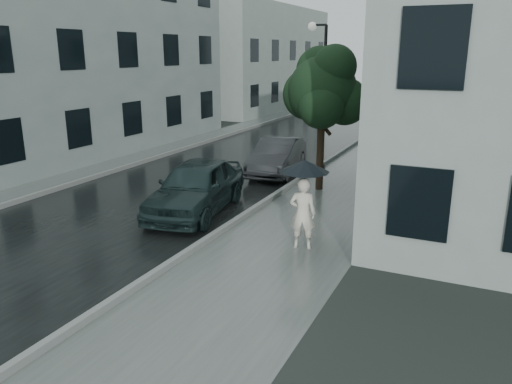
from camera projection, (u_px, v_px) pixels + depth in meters
The scene contains 14 objects.
ground at pixel (240, 275), 10.49m from camera, with size 120.00×120.00×0.00m, color black.
sidewalk at pixel (374, 164), 20.86m from camera, with size 3.50×60.00×0.01m, color slate.
kerb_near at pixel (332, 158), 21.58m from camera, with size 0.15×60.00×0.15m, color slate.
asphalt_road at pixel (258, 153), 23.02m from camera, with size 6.85×60.00×0.00m, color black.
kerb_far at pixel (193, 146), 24.41m from camera, with size 0.15×60.00×0.15m, color slate.
sidewalk_far at pixel (177, 146), 24.81m from camera, with size 1.70×60.00×0.01m, color #4C5451.
building_far_a at pixel (39, 46), 21.75m from camera, with size 7.02×20.00×9.50m.
building_far_b at pixel (253, 58), 41.16m from camera, with size 7.02×18.00×8.00m.
pedestrian at pixel (303, 214), 11.73m from camera, with size 0.62×0.41×1.71m, color silver.
umbrella at pixel (305, 166), 11.37m from camera, with size 1.28×1.28×1.28m.
street_tree at pixel (323, 89), 16.21m from camera, with size 2.92×2.65×4.77m.
lamp_post at pixel (320, 88), 19.12m from camera, with size 0.85×0.32×5.60m.
car_near at pixel (196, 187), 14.41m from camera, with size 1.82×4.52×1.54m, color black.
car_far at pixel (277, 156), 19.07m from camera, with size 1.42×4.08×1.35m, color #24272A.
Camera 1 is at (4.35, -8.58, 4.55)m, focal length 35.00 mm.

